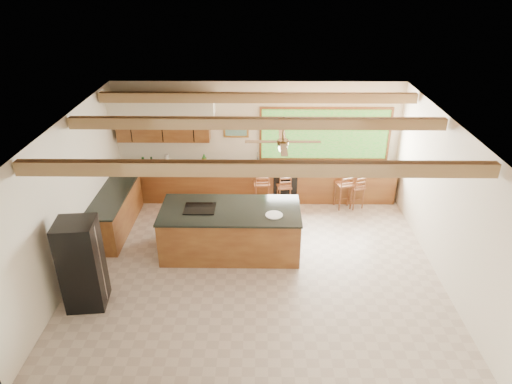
{
  "coord_description": "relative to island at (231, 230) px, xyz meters",
  "views": [
    {
      "loc": [
        0.07,
        -7.74,
        5.6
      ],
      "look_at": [
        -0.02,
        0.8,
        1.25
      ],
      "focal_mm": 32.0,
      "sensor_mm": 36.0,
      "label": 1
    }
  ],
  "objects": [
    {
      "name": "counter_run",
      "position": [
        -0.27,
        2.04,
        -0.04
      ],
      "size": [
        7.12,
        3.1,
        1.22
      ],
      "color": "brown",
      "rests_on": "ground"
    },
    {
      "name": "room_shell",
      "position": [
        0.38,
        0.17,
        1.71
      ],
      "size": [
        7.27,
        6.54,
        3.02
      ],
      "color": "white",
      "rests_on": "ground"
    },
    {
      "name": "bar_stool_a",
      "position": [
        0.65,
        1.91,
        0.14
      ],
      "size": [
        0.43,
        0.43,
        1.09
      ],
      "rotation": [
        0.0,
        0.0,
        0.1
      ],
      "color": "brown",
      "rests_on": "ground"
    },
    {
      "name": "island",
      "position": [
        0.0,
        0.0,
        0.0
      ],
      "size": [
        2.91,
        1.38,
        1.03
      ],
      "rotation": [
        0.0,
        0.0,
        -0.0
      ],
      "color": "brown",
      "rests_on": "ground"
    },
    {
      "name": "ground",
      "position": [
        0.55,
        -0.48,
        -0.51
      ],
      "size": [
        7.2,
        7.2,
        0.0
      ],
      "primitive_type": "plane",
      "color": "#C0B09F",
      "rests_on": "ground"
    },
    {
      "name": "bar_stool_d",
      "position": [
        2.7,
        1.91,
        0.13
      ],
      "size": [
        0.48,
        0.48,
        1.08
      ],
      "rotation": [
        0.0,
        0.0,
        0.29
      ],
      "color": "brown",
      "rests_on": "ground"
    },
    {
      "name": "bar_stool_c",
      "position": [
        3.03,
        1.92,
        0.05
      ],
      "size": [
        0.44,
        0.44,
        0.94
      ],
      "rotation": [
        0.0,
        0.0,
        0.38
      ],
      "color": "brown",
      "rests_on": "ground"
    },
    {
      "name": "refrigerator",
      "position": [
        -2.5,
        -1.72,
        0.34
      ],
      "size": [
        0.73,
        0.71,
        1.7
      ],
      "rotation": [
        0.0,
        0.0,
        0.1
      ],
      "color": "black",
      "rests_on": "ground"
    },
    {
      "name": "bar_stool_b",
      "position": [
        1.21,
        1.92,
        0.05
      ],
      "size": [
        0.39,
        0.39,
        0.95
      ],
      "rotation": [
        0.0,
        0.0,
        0.17
      ],
      "color": "brown",
      "rests_on": "ground"
    }
  ]
}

